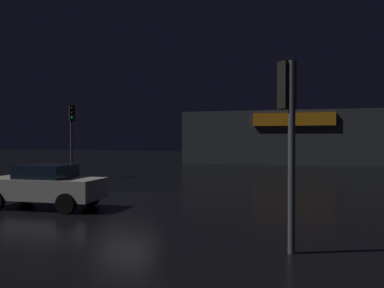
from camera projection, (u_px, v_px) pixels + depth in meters
name	position (u px, v px, depth m)	size (l,w,h in m)	color
ground_plane	(125.00, 197.00, 17.19)	(120.00, 120.00, 0.00)	black
store_building	(296.00, 137.00, 42.09)	(21.75, 8.67, 5.12)	#33383D
traffic_signal_main	(72.00, 125.00, 25.68)	(0.42, 0.42, 4.52)	#595B60
traffic_signal_opposite	(288.00, 119.00, 8.90)	(0.43, 0.42, 4.13)	#595B60
car_near	(45.00, 186.00, 14.57)	(4.19, 2.07, 1.54)	silver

